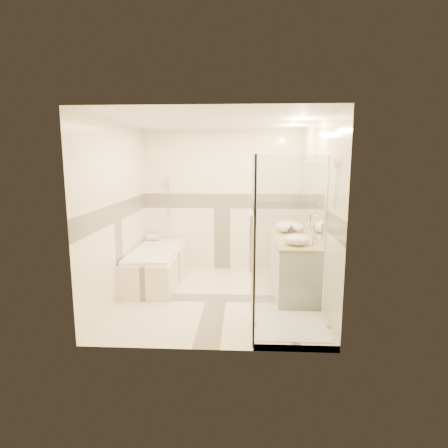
{
  "coord_description": "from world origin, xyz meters",
  "views": [
    {
      "loc": [
        0.39,
        -5.16,
        1.98
      ],
      "look_at": [
        0.1,
        0.25,
        1.05
      ],
      "focal_mm": 30.0,
      "sensor_mm": 36.0,
      "label": 1
    }
  ],
  "objects_px": {
    "bathtub": "(156,264)",
    "amenity_bottle_b": "(291,230)",
    "vessel_sink_far": "(297,239)",
    "shower_enclosure": "(281,288)",
    "amenity_bottle_a": "(293,232)",
    "vessel_sink_near": "(289,226)",
    "vanity": "(292,265)"
  },
  "relations": [
    {
      "from": "bathtub",
      "to": "vessel_sink_far",
      "type": "xyz_separation_m",
      "value": [
        2.13,
        -0.83,
        0.62
      ]
    },
    {
      "from": "shower_enclosure",
      "to": "vessel_sink_far",
      "type": "bearing_deg",
      "value": 71.0
    },
    {
      "from": "vanity",
      "to": "vessel_sink_near",
      "type": "distance_m",
      "value": 0.67
    },
    {
      "from": "vanity",
      "to": "vessel_sink_far",
      "type": "height_order",
      "value": "vessel_sink_far"
    },
    {
      "from": "shower_enclosure",
      "to": "vanity",
      "type": "bearing_deg",
      "value": 77.03
    },
    {
      "from": "bathtub",
      "to": "amenity_bottle_b",
      "type": "bearing_deg",
      "value": -5.0
    },
    {
      "from": "shower_enclosure",
      "to": "amenity_bottle_b",
      "type": "xyz_separation_m",
      "value": [
        0.27,
        1.43,
        0.42
      ]
    },
    {
      "from": "vanity",
      "to": "bathtub",
      "type": "bearing_deg",
      "value": 170.75
    },
    {
      "from": "bathtub",
      "to": "vanity",
      "type": "xyz_separation_m",
      "value": [
        2.15,
        -0.35,
        0.12
      ]
    },
    {
      "from": "vessel_sink_near",
      "to": "bathtub",
      "type": "bearing_deg",
      "value": -177.81
    },
    {
      "from": "bathtub",
      "to": "amenity_bottle_a",
      "type": "xyz_separation_m",
      "value": [
        2.13,
        -0.42,
        0.63
      ]
    },
    {
      "from": "amenity_bottle_b",
      "to": "bathtub",
      "type": "bearing_deg",
      "value": 175.0
    },
    {
      "from": "amenity_bottle_a",
      "to": "vessel_sink_near",
      "type": "bearing_deg",
      "value": 90.0
    },
    {
      "from": "bathtub",
      "to": "vessel_sink_far",
      "type": "bearing_deg",
      "value": -21.26
    },
    {
      "from": "shower_enclosure",
      "to": "vessel_sink_near",
      "type": "relative_size",
      "value": 4.58
    },
    {
      "from": "bathtub",
      "to": "vessel_sink_far",
      "type": "distance_m",
      "value": 2.37
    },
    {
      "from": "shower_enclosure",
      "to": "vessel_sink_near",
      "type": "bearing_deg",
      "value": 80.9
    },
    {
      "from": "vanity",
      "to": "amenity_bottle_a",
      "type": "height_order",
      "value": "amenity_bottle_a"
    },
    {
      "from": "vessel_sink_near",
      "to": "amenity_bottle_a",
      "type": "relative_size",
      "value": 2.5
    },
    {
      "from": "amenity_bottle_a",
      "to": "amenity_bottle_b",
      "type": "relative_size",
      "value": 1.18
    },
    {
      "from": "vessel_sink_near",
      "to": "vessel_sink_far",
      "type": "height_order",
      "value": "vessel_sink_near"
    },
    {
      "from": "bathtub",
      "to": "vessel_sink_near",
      "type": "distance_m",
      "value": 2.22
    },
    {
      "from": "vessel_sink_far",
      "to": "amenity_bottle_b",
      "type": "relative_size",
      "value": 2.42
    },
    {
      "from": "bathtub",
      "to": "vessel_sink_near",
      "type": "height_order",
      "value": "vessel_sink_near"
    },
    {
      "from": "vessel_sink_near",
      "to": "vessel_sink_far",
      "type": "relative_size",
      "value": 1.22
    },
    {
      "from": "bathtub",
      "to": "vessel_sink_near",
      "type": "bearing_deg",
      "value": 2.19
    },
    {
      "from": "vanity",
      "to": "vessel_sink_far",
      "type": "xyz_separation_m",
      "value": [
        -0.02,
        -0.48,
        0.5
      ]
    },
    {
      "from": "vessel_sink_near",
      "to": "amenity_bottle_a",
      "type": "bearing_deg",
      "value": -90.0
    },
    {
      "from": "amenity_bottle_a",
      "to": "amenity_bottle_b",
      "type": "distance_m",
      "value": 0.23
    },
    {
      "from": "vessel_sink_near",
      "to": "amenity_bottle_a",
      "type": "distance_m",
      "value": 0.5
    },
    {
      "from": "shower_enclosure",
      "to": "amenity_bottle_a",
      "type": "relative_size",
      "value": 11.43
    },
    {
      "from": "shower_enclosure",
      "to": "amenity_bottle_a",
      "type": "height_order",
      "value": "shower_enclosure"
    }
  ]
}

